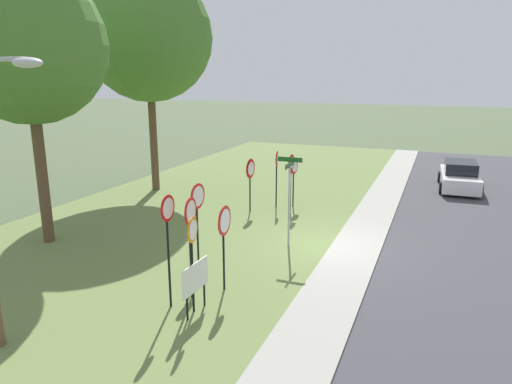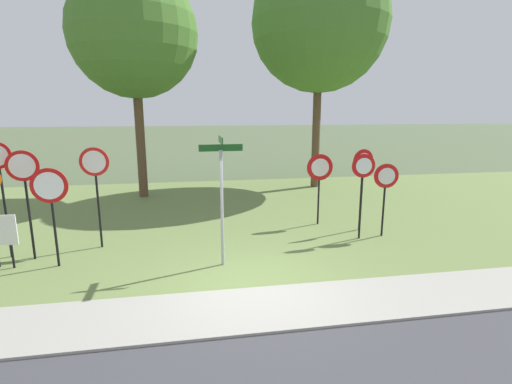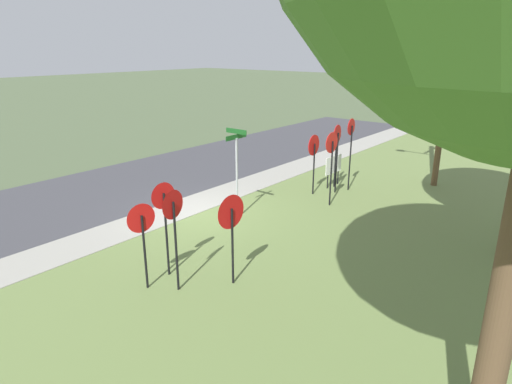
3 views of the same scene
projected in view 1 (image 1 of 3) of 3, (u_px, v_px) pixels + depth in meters
name	position (u px, v px, depth m)	size (l,w,h in m)	color
ground_plane	(331.00, 247.00, 15.38)	(160.00, 160.00, 0.00)	#4C5B3D
road_asphalt	(492.00, 268.00, 13.65)	(44.00, 6.40, 0.01)	#3D3D42
sidewalk_strip	(355.00, 249.00, 15.08)	(44.00, 1.60, 0.06)	#99968C
grass_median	(174.00, 225.00, 17.53)	(44.00, 12.00, 0.04)	olive
stop_sign_near_left	(191.00, 226.00, 11.33)	(0.71, 0.13, 2.63)	black
stop_sign_near_right	(193.00, 245.00, 10.69)	(0.60, 0.13, 2.35)	black
stop_sign_far_left	(198.00, 209.00, 12.82)	(0.72, 0.10, 2.62)	black
stop_sign_far_center	(168.00, 228.00, 10.85)	(0.63, 0.11, 2.81)	black
stop_sign_far_right	(224.00, 229.00, 11.83)	(0.78, 0.10, 2.29)	black
yield_sign_near_left	(277.00, 166.00, 19.49)	(0.66, 0.13, 2.42)	black
yield_sign_near_right	(291.00, 169.00, 18.93)	(0.65, 0.12, 2.37)	black
yield_sign_far_left	(251.00, 173.00, 18.88)	(0.81, 0.12, 2.21)	black
yield_sign_far_right	(294.00, 171.00, 19.69)	(0.68, 0.15, 2.08)	black
street_name_post	(289.00, 194.00, 14.98)	(0.96, 0.82, 2.96)	#9EA0A8
notice_board	(195.00, 280.00, 10.85)	(1.10, 0.08, 1.25)	black
oak_tree_left	(27.00, 46.00, 14.28)	(4.87, 4.87, 8.81)	brown
oak_tree_right	(148.00, 37.00, 21.27)	(5.91, 5.91, 10.14)	brown
parked_sedan_distant	(460.00, 176.00, 23.09)	(4.29, 2.02, 1.39)	silver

